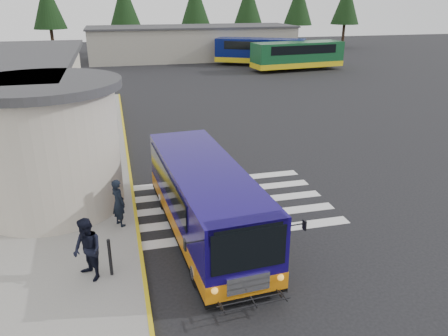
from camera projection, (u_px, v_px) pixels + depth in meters
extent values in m
plane|color=black|center=(233.00, 194.00, 18.20)|extent=(140.00, 140.00, 0.00)
cube|color=gray|center=(18.00, 177.00, 19.72)|extent=(10.00, 34.00, 0.15)
cube|color=gold|center=(129.00, 167.00, 20.85)|extent=(0.12, 34.00, 0.16)
cylinder|color=beige|center=(48.00, 149.00, 16.17)|extent=(5.20, 5.20, 4.50)
cylinder|color=#38383A|center=(38.00, 85.00, 15.29)|extent=(5.80, 5.80, 0.30)
cube|color=black|center=(74.00, 141.00, 20.77)|extent=(0.08, 1.20, 2.20)
cube|color=#38383A|center=(81.00, 114.00, 20.40)|extent=(1.20, 1.80, 0.12)
cube|color=silver|center=(243.00, 233.00, 15.19)|extent=(8.00, 0.55, 0.01)
cube|color=silver|center=(234.00, 217.00, 16.28)|extent=(8.00, 0.55, 0.01)
cube|color=silver|center=(226.00, 203.00, 17.36)|extent=(8.00, 0.55, 0.01)
cube|color=silver|center=(219.00, 191.00, 18.44)|extent=(8.00, 0.55, 0.01)
cube|color=silver|center=(212.00, 181.00, 19.52)|extent=(8.00, 0.55, 0.01)
cube|color=gray|center=(192.00, 43.00, 56.72)|extent=(26.00, 8.00, 4.00)
cube|color=#38383A|center=(192.00, 27.00, 55.96)|extent=(26.40, 8.40, 0.20)
cylinder|color=black|center=(53.00, 43.00, 59.91)|extent=(0.44, 0.44, 3.60)
cone|color=black|center=(48.00, 4.00, 58.08)|extent=(4.40, 4.40, 6.40)
cylinder|color=black|center=(127.00, 41.00, 62.19)|extent=(0.44, 0.44, 3.60)
cone|color=black|center=(124.00, 3.00, 60.36)|extent=(4.40, 4.40, 6.40)
cylinder|color=black|center=(196.00, 39.00, 64.47)|extent=(0.44, 0.44, 3.60)
cone|color=black|center=(195.00, 3.00, 62.64)|extent=(4.40, 4.40, 6.40)
cylinder|color=black|center=(248.00, 38.00, 66.30)|extent=(0.44, 0.44, 3.60)
cone|color=black|center=(248.00, 3.00, 64.47)|extent=(4.40, 4.40, 6.40)
cylinder|color=black|center=(297.00, 37.00, 68.12)|extent=(0.44, 0.44, 3.60)
cone|color=black|center=(299.00, 3.00, 66.29)|extent=(4.40, 4.40, 6.40)
cylinder|color=black|center=(343.00, 36.00, 69.95)|extent=(0.44, 0.44, 3.60)
cone|color=black|center=(346.00, 3.00, 68.12)|extent=(4.40, 4.40, 6.40)
cube|color=#120759|center=(205.00, 196.00, 14.66)|extent=(2.81, 8.33, 2.14)
cube|color=#CC720D|center=(205.00, 217.00, 14.96)|extent=(2.84, 8.36, 0.51)
cube|color=black|center=(205.00, 225.00, 15.07)|extent=(2.83, 8.35, 0.20)
cube|color=black|center=(249.00, 250.00, 10.89)|extent=(2.00, 0.19, 1.14)
cube|color=silver|center=(248.00, 284.00, 11.25)|extent=(1.19, 0.13, 0.50)
cube|color=black|center=(166.00, 180.00, 14.81)|extent=(0.44, 6.00, 0.82)
cube|color=black|center=(231.00, 172.00, 15.48)|extent=(0.44, 6.00, 0.82)
cylinder|color=black|center=(197.00, 272.00, 12.32)|extent=(0.33, 0.89, 0.87)
cylinder|color=black|center=(263.00, 259.00, 12.89)|extent=(0.33, 0.89, 0.87)
cylinder|color=black|center=(164.00, 198.00, 16.83)|extent=(0.33, 0.89, 0.87)
cylinder|color=black|center=(213.00, 191.00, 17.41)|extent=(0.33, 0.89, 0.87)
cube|color=black|center=(185.00, 245.00, 10.43)|extent=(0.06, 0.17, 0.27)
cube|color=black|center=(304.00, 225.00, 11.35)|extent=(0.06, 0.17, 0.27)
imported|color=black|center=(118.00, 203.00, 15.13)|extent=(0.68, 0.75, 1.73)
imported|color=black|center=(87.00, 250.00, 12.19)|extent=(1.08, 1.15, 1.87)
cylinder|color=black|center=(110.00, 257.00, 12.47)|extent=(0.10, 0.10, 1.16)
cube|color=#06104F|center=(260.00, 50.00, 51.60)|extent=(10.45, 7.50, 2.64)
cube|color=gold|center=(260.00, 59.00, 51.99)|extent=(10.50, 7.54, 0.57)
cube|color=black|center=(260.00, 45.00, 51.36)|extent=(8.47, 6.44, 0.92)
cube|color=#134825|center=(297.00, 54.00, 48.17)|extent=(10.46, 4.01, 2.61)
cube|color=gold|center=(297.00, 64.00, 48.56)|extent=(10.50, 4.05, 0.57)
cube|color=black|center=(298.00, 48.00, 47.95)|extent=(8.22, 3.80, 0.91)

